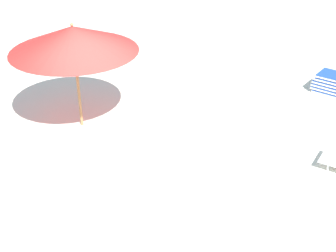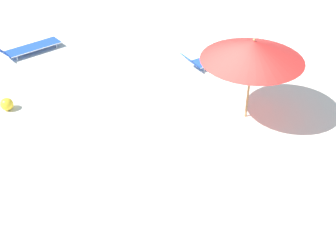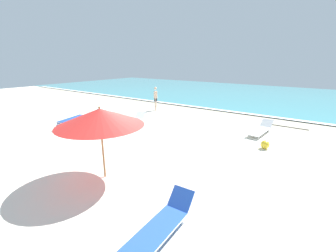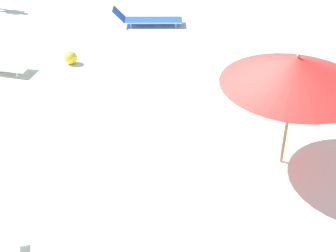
# 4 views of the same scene
# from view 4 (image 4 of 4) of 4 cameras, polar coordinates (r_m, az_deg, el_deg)

# --- Properties ---
(ground_plane) EXTENTS (60.00, 60.00, 0.16)m
(ground_plane) POSITION_cam_4_polar(r_m,az_deg,el_deg) (9.60, 4.56, -3.83)
(ground_plane) COLOR silver
(beach_umbrella) EXTENTS (2.67, 2.67, 2.33)m
(beach_umbrella) POSITION_cam_4_polar(r_m,az_deg,el_deg) (8.56, 15.31, 6.45)
(beach_umbrella) COLOR #9E7547
(beach_umbrella) RESTS_ON ground_plane
(sun_lounger_beside_umbrella) EXTENTS (0.96, 2.33, 0.59)m
(sun_lounger_beside_umbrella) POSITION_cam_4_polar(r_m,az_deg,el_deg) (15.76, -2.62, 12.91)
(sun_lounger_beside_umbrella) COLOR blue
(sun_lounger_beside_umbrella) RESTS_ON ground_plane
(sun_lounger_near_water_left) EXTENTS (0.71, 2.17, 0.58)m
(sun_lounger_near_water_left) POSITION_cam_4_polar(r_m,az_deg,el_deg) (12.13, 17.34, 4.82)
(sun_lounger_near_water_left) COLOR blue
(sun_lounger_near_water_left) RESTS_ON ground_plane
(beach_ball) EXTENTS (0.36, 0.36, 0.36)m
(beach_ball) POSITION_cam_4_polar(r_m,az_deg,el_deg) (13.34, -11.79, 8.16)
(beach_ball) COLOR yellow
(beach_ball) RESTS_ON ground_plane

